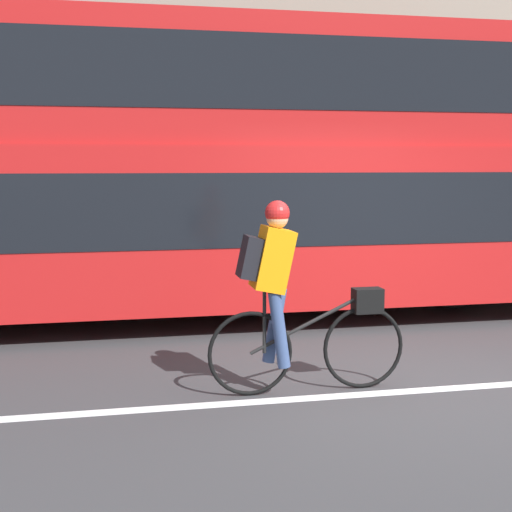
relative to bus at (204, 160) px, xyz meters
name	(u,v)px	position (x,y,z in m)	size (l,w,h in m)	color
ground_plane	(430,385)	(1.63, -3.27, -2.06)	(80.00, 80.00, 0.00)	#38383A
road_center_line	(437,389)	(1.63, -3.42, -2.05)	(50.00, 0.14, 0.01)	silver
sidewalk_curb	(277,276)	(1.63, 2.79, -1.99)	(60.00, 2.30, 0.14)	#A8A399
building_facade	(262,85)	(1.63, 4.09, 1.39)	(60.00, 0.30, 6.90)	gray
bus	(204,160)	(0.00, 0.00, 0.00)	(11.29, 2.48, 3.71)	black
cyclist_on_bike	(288,292)	(0.29, -3.23, -1.15)	(1.79, 0.32, 1.70)	black
street_sign_post	(77,185)	(-1.71, 2.67, -0.39)	(0.36, 0.09, 2.75)	#59595B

